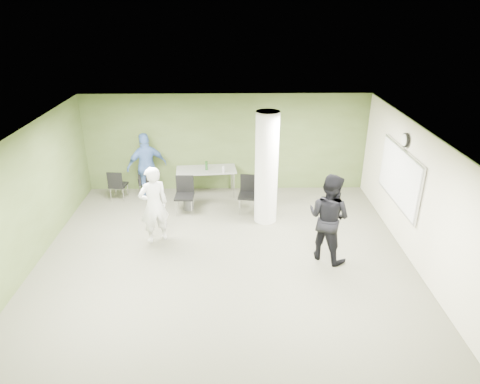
{
  "coord_description": "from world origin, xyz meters",
  "views": [
    {
      "loc": [
        0.2,
        -7.61,
        5.15
      ],
      "look_at": [
        0.34,
        1.0,
        1.24
      ],
      "focal_mm": 32.0,
      "sensor_mm": 36.0,
      "label": 1
    }
  ],
  "objects_px": {
    "man_black": "(329,218)",
    "chair_back_left": "(117,183)",
    "man_blue": "(147,166)",
    "woman_white": "(154,205)",
    "folding_table": "(206,171)"
  },
  "relations": [
    {
      "from": "man_black",
      "to": "chair_back_left",
      "type": "bearing_deg",
      "value": 11.05
    },
    {
      "from": "chair_back_left",
      "to": "man_blue",
      "type": "distance_m",
      "value": 0.95
    },
    {
      "from": "man_black",
      "to": "man_blue",
      "type": "height_order",
      "value": "man_black"
    },
    {
      "from": "woman_white",
      "to": "man_blue",
      "type": "relative_size",
      "value": 0.98
    },
    {
      "from": "man_black",
      "to": "folding_table",
      "type": "bearing_deg",
      "value": -9.41
    },
    {
      "from": "chair_back_left",
      "to": "woman_white",
      "type": "xyz_separation_m",
      "value": [
        1.41,
        -2.2,
        0.41
      ]
    },
    {
      "from": "folding_table",
      "to": "man_black",
      "type": "xyz_separation_m",
      "value": [
        2.74,
        -3.28,
        0.23
      ]
    },
    {
      "from": "woman_white",
      "to": "man_black",
      "type": "bearing_deg",
      "value": 140.43
    },
    {
      "from": "folding_table",
      "to": "man_blue",
      "type": "distance_m",
      "value": 1.64
    },
    {
      "from": "folding_table",
      "to": "man_black",
      "type": "relative_size",
      "value": 0.89
    },
    {
      "from": "chair_back_left",
      "to": "man_blue",
      "type": "height_order",
      "value": "man_blue"
    },
    {
      "from": "man_blue",
      "to": "woman_white",
      "type": "bearing_deg",
      "value": 79.28
    },
    {
      "from": "folding_table",
      "to": "woman_white",
      "type": "xyz_separation_m",
      "value": [
        -1.04,
        -2.53,
        0.18
      ]
    },
    {
      "from": "folding_table",
      "to": "man_blue",
      "type": "height_order",
      "value": "man_blue"
    },
    {
      "from": "chair_back_left",
      "to": "man_blue",
      "type": "bearing_deg",
      "value": -160.71
    }
  ]
}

